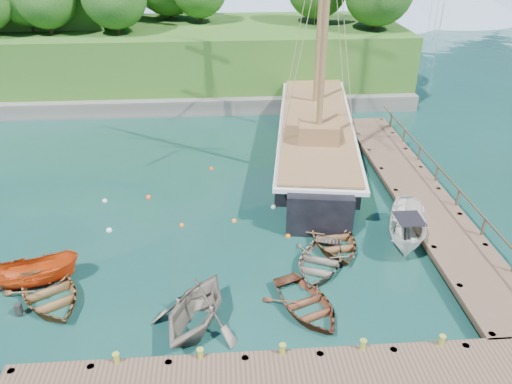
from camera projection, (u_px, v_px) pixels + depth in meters
ground at (226, 281)px, 22.98m from camera, size 160.00×160.00×0.00m
dock_east at (417, 191)px, 29.62m from camera, size 3.20×24.00×1.10m
bollard_0 at (119, 374)px, 18.27m from camera, size 0.26×0.26×0.45m
bollard_1 at (202, 370)px, 18.46m from camera, size 0.26×0.26×0.45m
bollard_2 at (282, 365)px, 18.65m from camera, size 0.26×0.26×0.45m
bollard_3 at (361, 361)px, 18.84m from camera, size 0.26×0.26×0.45m
bollard_4 at (438, 356)px, 19.03m from camera, size 0.26×0.26×0.45m
rowboat_0 at (51, 300)px, 21.85m from camera, size 5.20×5.63×0.95m
rowboat_1 at (197, 327)px, 20.40m from camera, size 5.23×5.55×2.33m
rowboat_2 at (306, 310)px, 21.28m from camera, size 4.20×4.84×0.84m
rowboat_3 at (319, 267)px, 23.88m from camera, size 4.45×5.07×0.87m
rowboat_4 at (333, 245)px, 25.52m from camera, size 3.64×4.75×0.92m
motorboat_orange at (38, 285)px, 22.73m from camera, size 4.18×2.29×1.53m
cabin_boat_white at (405, 242)px, 25.75m from camera, size 3.36×5.20×1.88m
schooner at (315, 140)px, 34.80m from camera, size 7.95×27.37×20.11m
mooring_buoy_0 at (109, 231)px, 26.67m from camera, size 0.33×0.33×0.33m
mooring_buoy_1 at (182, 226)px, 27.12m from camera, size 0.27×0.27×0.27m
mooring_buoy_2 at (234, 221)px, 27.50m from camera, size 0.29×0.29×0.29m
mooring_buoy_3 at (273, 208)px, 28.82m from camera, size 0.31×0.31×0.31m
mooring_buoy_4 at (149, 198)px, 29.84m from camera, size 0.32×0.32×0.32m
mooring_buoy_5 at (211, 169)px, 33.24m from camera, size 0.30×0.30×0.30m
mooring_buoy_6 at (105, 201)px, 29.47m from camera, size 0.30×0.30×0.30m
mooring_buoy_7 at (288, 237)px, 26.19m from camera, size 0.29×0.29×0.29m
headland at (81, 29)px, 46.93m from camera, size 51.00×19.31×12.90m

